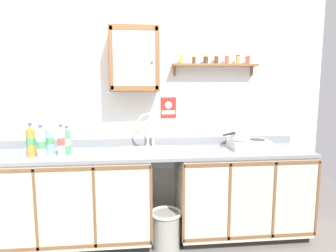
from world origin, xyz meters
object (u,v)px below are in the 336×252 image
Objects in this scene: hot_plate_stove at (249,144)px; bottle_soda_green_0 at (67,141)px; bottle_water_clear_4 at (41,143)px; wall_cabinet at (134,59)px; saucepan at (240,135)px; warning_sign at (168,108)px; trash_bin at (166,229)px; bottle_water_blue_2 at (50,139)px; bottle_juice_amber_1 at (31,141)px; sink at (149,151)px; bottle_opaque_white_3 at (61,141)px.

hot_plate_stove is 1.81m from bottle_soda_green_0.
bottle_water_clear_4 is 0.46× the size of wall_cabinet.
saucepan is 1.14× the size of bottle_water_clear_4.
warning_sign is 1.23m from trash_bin.
hot_plate_stove is at bearing -12.13° from saucepan.
wall_cabinet is at bearing 4.21° from bottle_water_blue_2.
bottle_water_blue_2 is (0.12, 0.18, -0.02)m from bottle_juice_amber_1.
bottle_water_blue_2 is (-1.90, 0.04, -0.02)m from saucepan.
sink reaches higher than bottle_juice_amber_1.
bottle_soda_green_0 is at bearing 170.73° from trash_bin.
warning_sign reaches higher than hot_plate_stove.
bottle_water_blue_2 is at bearing -170.78° from warning_sign.
sink is 0.97m from bottle_water_blue_2.
saucepan is 1.71m from bottle_soda_green_0.
bottle_water_clear_4 reaches higher than bottle_water_blue_2.
bottle_soda_green_0 reaches higher than hot_plate_stove.
warning_sign is (1.21, 0.41, 0.27)m from bottle_water_clear_4.
bottle_water_clear_4 reaches higher than saucepan.
trash_bin is at bearing -163.70° from saucepan.
saucepan is at bearing -18.32° from warning_sign.
bottle_soda_green_0 reaches higher than trash_bin.
warning_sign is (1.31, 0.37, 0.26)m from bottle_juice_amber_1.
saucepan is 1.93m from bottle_water_clear_4.
bottle_water_blue_2 is (-0.96, 0.06, 0.13)m from sink.
wall_cabinet is (0.85, 0.27, 0.77)m from bottle_water_clear_4.
bottle_soda_green_0 is (-1.81, -0.06, 0.08)m from hot_plate_stove.
wall_cabinet is at bearing 22.88° from bottle_opaque_white_3.
bottle_opaque_white_3 is at bearing -157.97° from warning_sign.
bottle_opaque_white_3 reaches higher than bottle_soda_green_0.
bottle_soda_green_0 is 0.74× the size of trash_bin.
sink is at bearing -178.88° from saucepan.
bottle_water_blue_2 is at bearing 126.13° from bottle_opaque_white_3.
bottle_soda_green_0 is at bearing -32.29° from bottle_water_blue_2.
bottle_water_clear_4 is 1.30m from warning_sign.
bottle_water_blue_2 is (-0.19, 0.12, -0.00)m from bottle_soda_green_0.
wall_cabinet reaches higher than bottle_water_blue_2.
bottle_water_blue_2 is at bearing 55.95° from bottle_juice_amber_1.
saucepan is 1.31m from wall_cabinet.
warning_sign is at bearing 15.74° from bottle_juice_amber_1.
bottle_water_clear_4 is at bearing -156.03° from bottle_soda_green_0.
bottle_water_blue_2 reaches higher than trash_bin.
sink is at bearing 8.83° from bottle_water_clear_4.
saucepan is 1.90m from bottle_water_blue_2.
trash_bin is at bearing -13.69° from bottle_water_blue_2.
sink is at bearing -3.63° from bottle_water_blue_2.
bottle_water_blue_2 is 0.21m from bottle_water_clear_4.
bottle_water_clear_4 is at bearing -94.47° from bottle_water_blue_2.
wall_cabinet is (0.64, 0.18, 0.77)m from bottle_soda_green_0.
bottle_soda_green_0 is 0.11m from bottle_opaque_white_3.
bottle_opaque_white_3 is (-0.03, -0.10, 0.02)m from bottle_soda_green_0.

